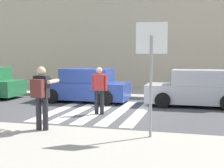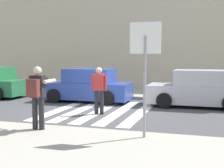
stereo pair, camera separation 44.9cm
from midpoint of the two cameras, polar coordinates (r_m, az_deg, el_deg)
The scene contains 14 objects.
ground_plane at distance 12.08m, azimuth -3.59°, elevation -5.05°, with size 120.00×120.00×0.00m, color #424244.
sidewalk_near at distance 6.66m, azimuth -21.20°, elevation -13.42°, with size 60.00×6.00×0.14m, color #9E998C.
sidewalk_far at distance 17.81m, azimuth 2.53°, elevation -1.48°, with size 60.00×4.80×0.14m, color #9E998C.
building_facade_far at distance 22.04m, azimuth 5.04°, elevation 8.61°, with size 56.00×4.00×6.90m, color beige.
crosswalk_stripe_0 at distance 12.85m, azimuth -10.11°, elevation -4.48°, with size 0.44×5.20×0.01m, color silver.
crosswalk_stripe_1 at distance 12.54m, azimuth -6.78°, elevation -4.68°, with size 0.44×5.20×0.01m, color silver.
crosswalk_stripe_2 at distance 12.27m, azimuth -3.29°, elevation -4.87°, with size 0.44×5.20×0.01m, color silver.
crosswalk_stripe_3 at distance 12.05m, azimuth 0.34°, elevation -5.05°, with size 0.44×5.20×0.01m, color silver.
crosswalk_stripe_4 at distance 11.88m, azimuth 4.09°, elevation -5.22°, with size 0.44×5.20×0.01m, color silver.
stop_sign at distance 7.65m, azimuth 5.51°, elevation 5.52°, with size 0.76×0.08×2.82m.
photographer_with_backpack at distance 8.63m, azimuth -14.28°, elevation -1.52°, with size 0.58×0.84×1.72m.
pedestrian_crossing at distance 11.41m, azimuth -3.49°, elevation -0.72°, with size 0.58×0.28×1.72m.
parked_car_blue at distance 14.58m, azimuth -5.82°, elevation -0.41°, with size 4.10×1.92×1.55m.
parked_car_silver at distance 13.65m, azimuth 14.19°, elevation -0.93°, with size 4.10×1.92×1.55m.
Camera 1 is at (3.55, -11.34, 2.17)m, focal length 50.00 mm.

